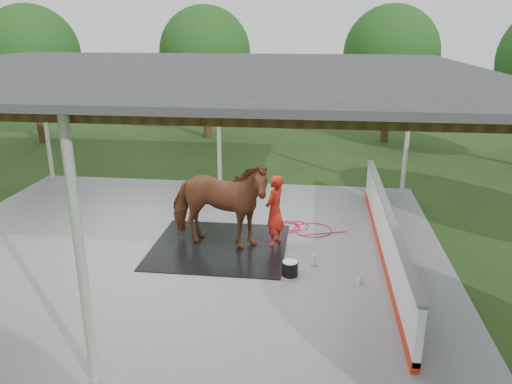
# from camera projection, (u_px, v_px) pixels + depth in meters

# --- Properties ---
(ground) EXTENTS (100.00, 100.00, 0.00)m
(ground) POSITION_uv_depth(u_px,v_px,m) (182.00, 247.00, 11.62)
(ground) COLOR #1E3814
(concrete_slab) EXTENTS (12.00, 10.00, 0.05)m
(concrete_slab) POSITION_uv_depth(u_px,v_px,m) (182.00, 246.00, 11.61)
(concrete_slab) COLOR slate
(concrete_slab) RESTS_ON ground
(pavilion_structure) EXTENTS (12.60, 10.60, 4.05)m
(pavilion_structure) POSITION_uv_depth(u_px,v_px,m) (173.00, 73.00, 10.36)
(pavilion_structure) COLOR beige
(pavilion_structure) RESTS_ON ground
(dasher_board) EXTENTS (0.16, 8.00, 1.15)m
(dasher_board) POSITION_uv_depth(u_px,v_px,m) (385.00, 233.00, 10.89)
(dasher_board) COLOR #B8240F
(dasher_board) RESTS_ON concrete_slab
(tree_belt) EXTENTS (28.00, 28.00, 5.80)m
(tree_belt) POSITION_uv_depth(u_px,v_px,m) (197.00, 78.00, 11.23)
(tree_belt) COLOR #382314
(tree_belt) RESTS_ON ground
(rubber_mat) EXTENTS (3.05, 2.86, 0.02)m
(rubber_mat) POSITION_uv_depth(u_px,v_px,m) (219.00, 246.00, 11.51)
(rubber_mat) COLOR black
(rubber_mat) RESTS_ON concrete_slab
(horse) EXTENTS (2.57, 1.44, 2.06)m
(horse) POSITION_uv_depth(u_px,v_px,m) (218.00, 204.00, 11.18)
(horse) COLOR brown
(horse) RESTS_ON rubber_mat
(handler) EXTENTS (0.61, 0.72, 1.68)m
(handler) POSITION_uv_depth(u_px,v_px,m) (275.00, 210.00, 11.41)
(handler) COLOR #AD1E12
(handler) RESTS_ON concrete_slab
(wash_bucket) EXTENTS (0.33, 0.33, 0.31)m
(wash_bucket) POSITION_uv_depth(u_px,v_px,m) (290.00, 268.00, 10.17)
(wash_bucket) COLOR black
(wash_bucket) RESTS_ON concrete_slab
(soap_bottle_a) EXTENTS (0.15, 0.15, 0.34)m
(soap_bottle_a) POSITION_uv_depth(u_px,v_px,m) (314.00, 258.00, 10.57)
(soap_bottle_a) COLOR silver
(soap_bottle_a) RESTS_ON concrete_slab
(soap_bottle_b) EXTENTS (0.13, 0.13, 0.20)m
(soap_bottle_b) POSITION_uv_depth(u_px,v_px,m) (360.00, 279.00, 9.86)
(soap_bottle_b) COLOR #338CD8
(soap_bottle_b) RESTS_ON concrete_slab
(hose_coil) EXTENTS (1.98, 1.00, 0.02)m
(hose_coil) POSITION_uv_depth(u_px,v_px,m) (297.00, 228.00, 12.56)
(hose_coil) COLOR #BA0D36
(hose_coil) RESTS_ON concrete_slab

